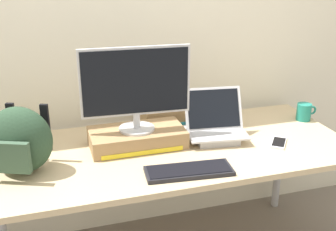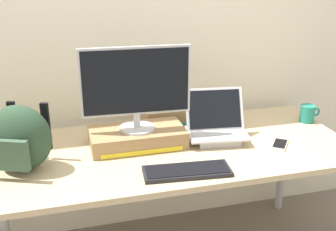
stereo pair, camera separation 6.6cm
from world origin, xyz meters
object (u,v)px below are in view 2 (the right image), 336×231
(coffee_mug, at_px, (308,113))
(cell_phone, at_px, (280,144))
(external_keyboard, at_px, (187,171))
(messenger_backpack, at_px, (20,138))
(toner_box_yellow, at_px, (137,137))
(plush_toy, at_px, (29,128))
(toner_box_cyan, at_px, (171,115))
(desktop_monitor, at_px, (136,86))
(open_laptop, at_px, (216,131))

(coffee_mug, height_order, cell_phone, coffee_mug)
(external_keyboard, bearing_deg, messenger_backpack, 167.06)
(toner_box_yellow, height_order, plush_toy, plush_toy)
(external_keyboard, xyz_separation_m, toner_box_cyan, (0.10, 0.62, 0.04))
(plush_toy, bearing_deg, desktop_monitor, -26.34)
(open_laptop, bearing_deg, plush_toy, 169.59)
(external_keyboard, distance_m, cell_phone, 0.59)
(desktop_monitor, bearing_deg, open_laptop, -2.21)
(coffee_mug, bearing_deg, desktop_monitor, -176.45)
(toner_box_yellow, height_order, external_keyboard, toner_box_yellow)
(toner_box_cyan, bearing_deg, toner_box_yellow, -134.59)
(messenger_backpack, bearing_deg, cell_phone, 18.70)
(external_keyboard, relative_size, coffee_mug, 3.24)
(messenger_backpack, bearing_deg, external_keyboard, 3.82)
(messenger_backpack, bearing_deg, plush_toy, 110.00)
(external_keyboard, distance_m, messenger_backpack, 0.78)
(desktop_monitor, bearing_deg, external_keyboard, -62.69)
(toner_box_yellow, relative_size, messenger_backpack, 1.39)
(toner_box_yellow, height_order, open_laptop, open_laptop)
(open_laptop, distance_m, cell_phone, 0.34)
(open_laptop, distance_m, toner_box_cyan, 0.35)
(desktop_monitor, relative_size, open_laptop, 1.62)
(desktop_monitor, height_order, cell_phone, desktop_monitor)
(coffee_mug, relative_size, plush_toy, 1.29)
(desktop_monitor, distance_m, plush_toy, 0.68)
(toner_box_yellow, xyz_separation_m, external_keyboard, (0.16, -0.36, -0.03))
(cell_phone, bearing_deg, coffee_mug, 75.99)
(coffee_mug, xyz_separation_m, cell_phone, (-0.32, -0.26, -0.05))
(toner_box_yellow, height_order, cell_phone, toner_box_yellow)
(toner_box_yellow, distance_m, open_laptop, 0.43)
(toner_box_yellow, relative_size, external_keyboard, 1.18)
(coffee_mug, bearing_deg, toner_box_yellow, -176.52)
(cell_phone, bearing_deg, external_keyboard, -126.88)
(external_keyboard, xyz_separation_m, messenger_backpack, (-0.73, 0.24, 0.15))
(external_keyboard, xyz_separation_m, coffee_mug, (0.89, 0.43, 0.04))
(coffee_mug, relative_size, toner_box_cyan, 0.40)
(messenger_backpack, height_order, plush_toy, messenger_backpack)
(open_laptop, relative_size, messenger_backpack, 0.97)
(plush_toy, bearing_deg, messenger_backpack, -92.17)
(toner_box_yellow, xyz_separation_m, toner_box_cyan, (0.26, 0.26, 0.00))
(plush_toy, bearing_deg, open_laptop, -17.90)
(desktop_monitor, xyz_separation_m, coffee_mug, (1.05, 0.07, -0.27))
(open_laptop, relative_size, coffee_mug, 2.68)
(messenger_backpack, relative_size, plush_toy, 3.55)
(open_laptop, bearing_deg, cell_phone, -19.76)
(external_keyboard, height_order, toner_box_cyan, toner_box_cyan)
(open_laptop, bearing_deg, toner_box_cyan, 125.97)
(coffee_mug, height_order, toner_box_cyan, coffee_mug)
(external_keyboard, bearing_deg, desktop_monitor, 119.34)
(coffee_mug, bearing_deg, external_keyboard, -154.44)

